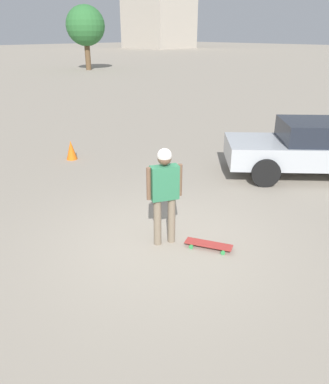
# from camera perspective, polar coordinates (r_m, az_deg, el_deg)

# --- Properties ---
(ground_plane) EXTENTS (220.00, 220.00, 0.00)m
(ground_plane) POSITION_cam_1_polar(r_m,az_deg,el_deg) (6.83, 0.00, -7.68)
(ground_plane) COLOR gray
(person) EXTENTS (0.58, 0.39, 1.76)m
(person) POSITION_cam_1_polar(r_m,az_deg,el_deg) (6.34, 0.00, 0.72)
(person) COLOR #7A6B56
(person) RESTS_ON ground_plane
(skateboard) EXTENTS (0.56, 0.84, 0.09)m
(skateboard) POSITION_cam_1_polar(r_m,az_deg,el_deg) (6.67, 6.74, -7.96)
(skateboard) COLOR #A5332D
(skateboard) RESTS_ON ground_plane
(car_parked_near) EXTENTS (4.34, 4.45, 1.44)m
(car_parked_near) POSITION_cam_1_polar(r_m,az_deg,el_deg) (10.49, 22.11, 6.32)
(car_parked_near) COLOR #ADB2B7
(car_parked_near) RESTS_ON ground_plane
(tree_distant) EXTENTS (3.69, 3.69, 5.89)m
(tree_distant) POSITION_cam_1_polar(r_m,az_deg,el_deg) (39.76, -11.95, 23.52)
(tree_distant) COLOR brown
(tree_distant) RESTS_ON ground_plane
(traffic_cone) EXTENTS (0.32, 0.32, 0.57)m
(traffic_cone) POSITION_cam_1_polar(r_m,az_deg,el_deg) (11.48, -14.02, 6.23)
(traffic_cone) COLOR orange
(traffic_cone) RESTS_ON ground_plane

